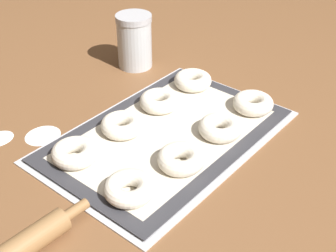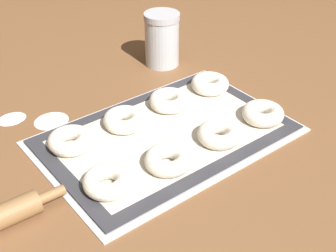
% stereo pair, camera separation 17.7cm
% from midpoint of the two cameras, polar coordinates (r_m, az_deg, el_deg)
% --- Properties ---
extents(ground_plane, '(2.80, 2.80, 0.00)m').
position_cam_midpoint_polar(ground_plane, '(1.01, -4.92, -1.81)').
color(ground_plane, brown).
extents(baking_tray, '(0.54, 0.36, 0.01)m').
position_cam_midpoint_polar(baking_tray, '(1.01, -4.98, -1.40)').
color(baking_tray, silver).
rests_on(baking_tray, ground_plane).
extents(baking_mat, '(0.51, 0.33, 0.00)m').
position_cam_midpoint_polar(baking_mat, '(1.01, -4.99, -1.15)').
color(baking_mat, '#333338').
rests_on(baking_mat, baking_tray).
extents(bagel_front_far_left, '(0.09, 0.09, 0.03)m').
position_cam_midpoint_polar(bagel_front_far_left, '(0.85, -10.71, -7.91)').
color(bagel_front_far_left, silver).
rests_on(bagel_front_far_left, baking_mat).
extents(bagel_front_mid_left, '(0.09, 0.09, 0.03)m').
position_cam_midpoint_polar(bagel_front_mid_left, '(0.91, -3.99, -4.40)').
color(bagel_front_mid_left, silver).
rests_on(bagel_front_mid_left, baking_mat).
extents(bagel_front_mid_right, '(0.09, 0.09, 0.03)m').
position_cam_midpoint_polar(bagel_front_mid_right, '(0.99, 1.37, -0.53)').
color(bagel_front_mid_right, silver).
rests_on(bagel_front_mid_right, baking_mat).
extents(bagel_front_far_right, '(0.09, 0.09, 0.03)m').
position_cam_midpoint_polar(bagel_front_far_right, '(1.08, 5.80, 2.53)').
color(bagel_front_far_right, silver).
rests_on(bagel_front_far_right, baking_mat).
extents(bagel_back_far_left, '(0.09, 0.09, 0.03)m').
position_cam_midpoint_polar(bagel_back_far_left, '(0.96, -16.53, -3.50)').
color(bagel_back_far_left, silver).
rests_on(bagel_back_far_left, baking_mat).
extents(bagel_back_mid_left, '(0.09, 0.09, 0.03)m').
position_cam_midpoint_polar(bagel_back_mid_left, '(1.02, -10.57, -0.19)').
color(bagel_back_mid_left, silver).
rests_on(bagel_back_mid_left, baking_mat).
extents(bagel_back_mid_right, '(0.09, 0.09, 0.03)m').
position_cam_midpoint_polar(bagel_back_mid_right, '(1.09, -5.68, 2.80)').
color(bagel_back_mid_right, silver).
rests_on(bagel_back_mid_right, baking_mat).
extents(bagel_back_far_right, '(0.09, 0.09, 0.03)m').
position_cam_midpoint_polar(bagel_back_far_right, '(1.17, -1.26, 5.37)').
color(bagel_back_far_right, silver).
rests_on(bagel_back_far_right, baking_mat).
extents(flour_canister, '(0.10, 0.10, 0.15)m').
position_cam_midpoint_polar(flour_canister, '(1.28, -8.12, 10.06)').
color(flour_canister, silver).
rests_on(flour_canister, ground_plane).
extents(flour_patch_far, '(0.08, 0.07, 0.00)m').
position_cam_midpoint_polar(flour_patch_far, '(1.08, -19.66, -1.34)').
color(flour_patch_far, white).
rests_on(flour_patch_far, ground_plane).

